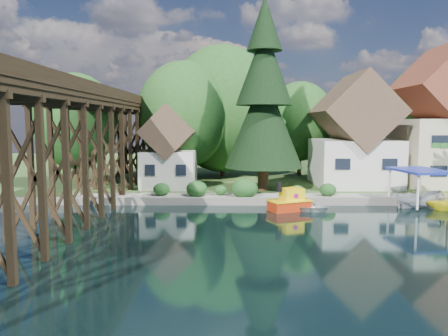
{
  "coord_description": "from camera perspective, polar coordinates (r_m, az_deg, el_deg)",
  "views": [
    {
      "loc": [
        -5.46,
        -26.94,
        6.7
      ],
      "look_at": [
        -5.69,
        6.0,
        3.24
      ],
      "focal_mm": 35.0,
      "sensor_mm": 36.0,
      "label": 1
    }
  ],
  "objects": [
    {
      "name": "shrubs",
      "position": [
        36.62,
        1.75,
        -2.6
      ],
      "size": [
        15.76,
        2.47,
        1.7
      ],
      "color": "#1A4518",
      "rests_on": "bank"
    },
    {
      "name": "seawall",
      "position": [
        36.76,
        15.35,
        -4.23
      ],
      "size": [
        60.0,
        0.4,
        0.62
      ],
      "primitive_type": "cube",
      "color": "slate",
      "rests_on": "ground"
    },
    {
      "name": "conifer",
      "position": [
        39.77,
        5.24,
        9.04
      ],
      "size": [
        7.03,
        7.03,
        17.3
      ],
      "color": "#382314",
      "rests_on": "bank"
    },
    {
      "name": "bg_trees",
      "position": [
        48.63,
        8.09,
        6.63
      ],
      "size": [
        49.9,
        13.3,
        10.57
      ],
      "color": "#382314",
      "rests_on": "bank"
    },
    {
      "name": "house_center",
      "position": [
        48.46,
        26.8,
        5.02
      ],
      "size": [
        8.65,
        9.18,
        13.89
      ],
      "color": "beige",
      "rests_on": "bank"
    },
    {
      "name": "boat_yellow",
      "position": [
        37.34,
        26.98,
        -3.84
      ],
      "size": [
        3.24,
        2.93,
        1.49
      ],
      "primitive_type": "imported",
      "rotation": [
        0.0,
        0.0,
        1.38
      ],
      "color": "yellow",
      "rests_on": "ground"
    },
    {
      "name": "bank",
      "position": [
        61.53,
        5.49,
        -0.05
      ],
      "size": [
        140.0,
        52.0,
        0.5
      ],
      "primitive_type": "cube",
      "color": "#2E5221",
      "rests_on": "ground"
    },
    {
      "name": "ground",
      "position": [
        28.3,
        11.63,
        -7.83
      ],
      "size": [
        140.0,
        140.0,
        0.0
      ],
      "primitive_type": "plane",
      "color": "black",
      "rests_on": "ground"
    },
    {
      "name": "tugboat",
      "position": [
        33.7,
        8.59,
        -4.37
      ],
      "size": [
        3.54,
        2.78,
        2.27
      ],
      "color": "#AD270B",
      "rests_on": "ground"
    },
    {
      "name": "boat_white_a",
      "position": [
        33.97,
        10.55,
        -4.84
      ],
      "size": [
        4.39,
        3.84,
        0.76
      ],
      "primitive_type": "imported",
      "rotation": [
        0.0,
        0.0,
        1.16
      ],
      "color": "white",
      "rests_on": "ground"
    },
    {
      "name": "shed",
      "position": [
        41.91,
        -7.2,
        2.01
      ],
      "size": [
        5.09,
        5.4,
        7.85
      ],
      "color": "silver",
      "rests_on": "bank"
    },
    {
      "name": "trestle_bridge",
      "position": [
        33.83,
        -17.78,
        3.42
      ],
      "size": [
        4.12,
        44.18,
        9.3
      ],
      "color": "black",
      "rests_on": "ground"
    },
    {
      "name": "house_left",
      "position": [
        44.74,
        16.61,
        3.74
      ],
      "size": [
        7.64,
        8.64,
        11.02
      ],
      "color": "silver",
      "rests_on": "bank"
    },
    {
      "name": "promenade",
      "position": [
        38.51,
        17.75,
        -3.51
      ],
      "size": [
        50.0,
        2.6,
        0.06
      ],
      "primitive_type": "cube",
      "color": "gray",
      "rests_on": "bank"
    },
    {
      "name": "boat_canopy",
      "position": [
        37.44,
        24.08,
        -2.81
      ],
      "size": [
        3.99,
        5.13,
        3.05
      ],
      "color": "silver",
      "rests_on": "ground"
    }
  ]
}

